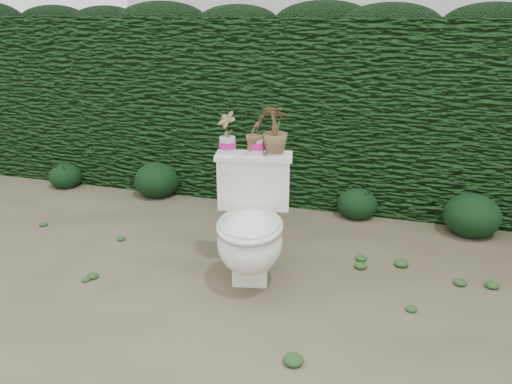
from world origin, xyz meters
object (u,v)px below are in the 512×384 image
(potted_plant_center, at_px, (256,135))
(potted_plant_right, at_px, (275,131))
(toilet, at_px, (251,228))
(potted_plant_left, at_px, (227,134))

(potted_plant_center, xyz_separation_m, potted_plant_right, (0.12, 0.03, 0.03))
(toilet, bearing_deg, potted_plant_center, 86.79)
(potted_plant_center, bearing_deg, potted_plant_left, 135.83)
(potted_plant_left, xyz_separation_m, potted_plant_center, (0.18, 0.04, -0.00))
(toilet, distance_m, potted_plant_right, 0.64)
(toilet, xyz_separation_m, potted_plant_center, (-0.04, 0.24, 0.55))
(potted_plant_left, distance_m, potted_plant_center, 0.19)
(potted_plant_left, height_order, potted_plant_right, potted_plant_right)
(potted_plant_left, xyz_separation_m, potted_plant_right, (0.30, 0.07, 0.02))
(potted_plant_center, distance_m, potted_plant_right, 0.13)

